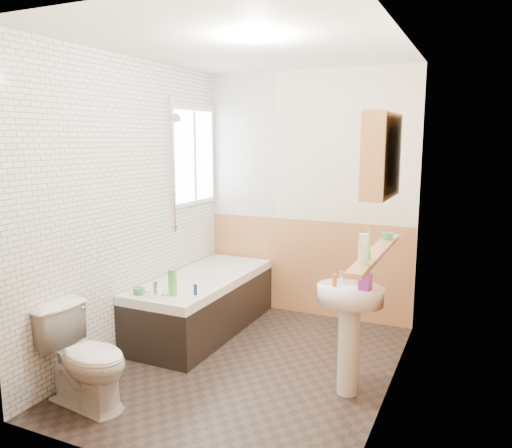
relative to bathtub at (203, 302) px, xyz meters
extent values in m
plane|color=black|center=(0.73, -0.53, -0.28)|extent=(2.80, 2.80, 0.00)
plane|color=white|center=(0.73, -0.53, 2.22)|extent=(2.80, 2.80, 0.00)
cube|color=#EDE1C4|center=(0.73, 0.88, 0.97)|extent=(2.20, 0.02, 2.50)
cube|color=#EDE1C4|center=(0.73, -1.94, 0.97)|extent=(2.20, 0.02, 2.50)
cube|color=#EDE1C4|center=(-0.38, -0.53, 0.97)|extent=(0.02, 2.80, 2.50)
cube|color=#EDE1C4|center=(1.84, -0.53, 0.97)|extent=(0.02, 2.80, 2.50)
cube|color=tan|center=(1.82, -0.53, 0.22)|extent=(0.01, 2.80, 1.00)
cube|color=tan|center=(0.73, -1.91, 0.22)|extent=(2.20, 0.01, 1.00)
cube|color=tan|center=(0.73, 0.86, 0.22)|extent=(2.20, 0.01, 1.00)
cube|color=white|center=(-0.36, -0.53, 0.97)|extent=(0.01, 2.80, 2.50)
cube|color=white|center=(0.00, 0.86, 1.47)|extent=(0.75, 0.01, 1.50)
cube|color=white|center=(-0.34, 0.42, 1.37)|extent=(0.03, 0.79, 0.99)
cube|color=white|center=(-0.32, 0.42, 1.37)|extent=(0.01, 0.70, 0.90)
cube|color=white|center=(-0.32, 0.42, 1.37)|extent=(0.01, 0.04, 0.90)
cube|color=black|center=(0.00, 0.00, -0.05)|extent=(0.70, 1.70, 0.46)
cube|color=white|center=(0.00, 0.00, 0.22)|extent=(0.70, 1.70, 0.08)
cube|color=white|center=(0.00, 0.00, 0.21)|extent=(0.56, 1.56, 0.04)
cylinder|color=silver|center=(0.00, -0.75, 0.33)|extent=(0.04, 0.04, 0.14)
sphere|color=silver|center=(-0.09, -0.75, 0.30)|extent=(0.06, 0.06, 0.06)
sphere|color=silver|center=(0.09, -0.75, 0.30)|extent=(0.06, 0.06, 0.06)
cylinder|color=silver|center=(-0.32, 0.03, 1.30)|extent=(0.02, 0.02, 1.30)
cylinder|color=silver|center=(-0.32, 0.03, 0.70)|extent=(0.05, 0.05, 0.02)
cylinder|color=silver|center=(-0.32, 0.03, 1.89)|extent=(0.05, 0.05, 0.02)
cylinder|color=silver|center=(-0.27, 0.03, 1.73)|extent=(0.07, 0.09, 0.09)
imported|color=white|center=(-0.03, -1.53, 0.06)|extent=(0.75, 0.48, 0.69)
cylinder|color=white|center=(1.57, -0.61, 0.04)|extent=(0.15, 0.15, 0.65)
ellipsoid|color=white|center=(1.57, -0.61, 0.46)|extent=(0.47, 0.38, 0.13)
cylinder|color=silver|center=(1.48, -0.52, 0.56)|extent=(0.03, 0.03, 0.08)
cylinder|color=silver|center=(1.66, -0.52, 0.56)|extent=(0.03, 0.03, 0.08)
cylinder|color=silver|center=(1.57, -0.54, 0.59)|extent=(0.02, 0.11, 0.09)
cube|color=tan|center=(1.77, -0.78, 0.82)|extent=(0.10, 1.24, 0.03)
cube|color=tan|center=(1.75, -0.59, 1.43)|extent=(0.15, 0.62, 0.56)
cube|color=silver|center=(1.67, -0.74, 1.43)|extent=(0.01, 0.24, 0.42)
cube|color=silver|center=(1.67, -0.44, 1.43)|extent=(0.01, 0.24, 0.42)
cylinder|color=silver|center=(1.77, -1.16, 0.92)|extent=(0.06, 0.06, 0.18)
cone|color=#59C647|center=(1.77, -1.04, 0.94)|extent=(0.06, 0.06, 0.22)
cylinder|color=#388447|center=(1.77, -0.39, 0.86)|extent=(0.08, 0.08, 0.05)
imported|color=purple|center=(1.68, -0.66, 0.56)|extent=(0.10, 0.18, 0.08)
cylinder|color=orange|center=(1.47, -0.67, 0.57)|extent=(0.04, 0.04, 0.09)
cube|color=#59C647|center=(0.09, -0.63, 0.37)|extent=(0.07, 0.05, 0.22)
cylinder|color=#388447|center=(-0.19, -0.72, 0.29)|extent=(0.09, 0.09, 0.06)
cylinder|color=navy|center=(0.25, -0.54, 0.30)|extent=(0.03, 0.03, 0.09)
camera|label=1|loc=(2.38, -3.95, 1.54)|focal=35.00mm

